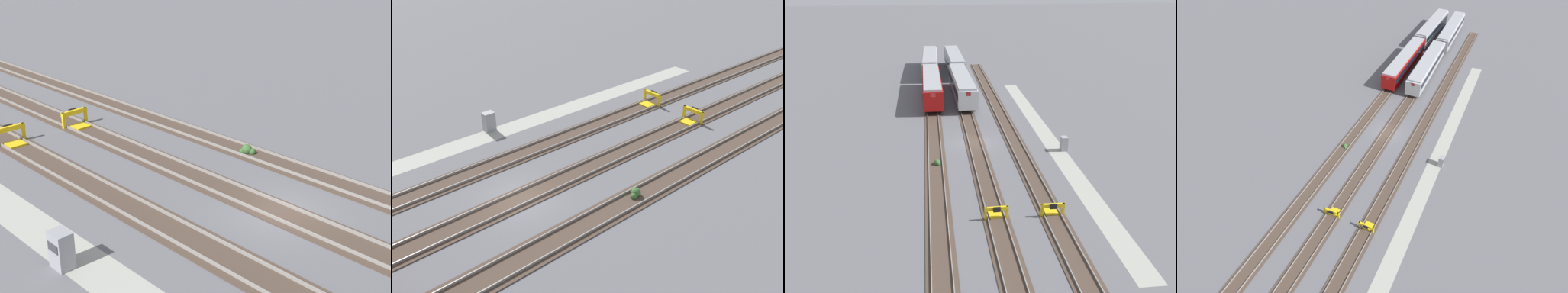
% 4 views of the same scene
% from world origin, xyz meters
% --- Properties ---
extents(ground_plane, '(400.00, 400.00, 0.00)m').
position_xyz_m(ground_plane, '(0.00, 0.00, 0.00)').
color(ground_plane, '#5B5B60').
extents(service_walkway, '(54.00, 2.00, 0.01)m').
position_xyz_m(service_walkway, '(0.00, -8.94, 0.00)').
color(service_walkway, '#9E9E93').
rests_on(service_walkway, ground).
extents(rail_track_nearest, '(90.00, 2.23, 0.21)m').
position_xyz_m(rail_track_nearest, '(0.00, -4.71, 0.04)').
color(rail_track_nearest, '#47382D').
rests_on(rail_track_nearest, ground).
extents(rail_track_near_inner, '(90.00, 2.24, 0.21)m').
position_xyz_m(rail_track_near_inner, '(0.00, 0.00, 0.04)').
color(rail_track_near_inner, '#47382D').
rests_on(rail_track_near_inner, ground).
extents(rail_track_middle, '(90.00, 2.23, 0.21)m').
position_xyz_m(rail_track_middle, '(0.00, 4.71, 0.04)').
color(rail_track_middle, '#47382D').
rests_on(rail_track_middle, ground).
extents(subway_car_front_row_leftmost, '(18.06, 3.22, 3.70)m').
position_xyz_m(subway_car_front_row_leftmost, '(38.58, 0.01, 2.04)').
color(subway_car_front_row_leftmost, '#B7BABF').
rests_on(subway_car_front_row_leftmost, ground).
extents(subway_car_front_row_left_inner, '(18.06, 3.27, 3.70)m').
position_xyz_m(subway_car_front_row_left_inner, '(19.61, -0.02, 2.04)').
color(subway_car_front_row_left_inner, '#B7BABF').
rests_on(subway_car_front_row_left_inner, ground).
extents(subway_car_front_row_centre, '(18.04, 3.10, 3.70)m').
position_xyz_m(subway_car_front_row_centre, '(38.65, 4.70, 2.04)').
color(subway_car_front_row_centre, '#B7BABF').
rests_on(subway_car_front_row_centre, ground).
extents(subway_car_front_row_right_inner, '(18.02, 2.97, 3.70)m').
position_xyz_m(subway_car_front_row_right_inner, '(19.61, 4.65, 2.04)').
color(subway_car_front_row_right_inner, '#A80F0F').
rests_on(subway_car_front_row_right_inner, ground).
extents(bumper_stop_nearest_track, '(1.35, 2.00, 1.22)m').
position_xyz_m(bumper_stop_nearest_track, '(-17.22, -4.71, 0.51)').
color(bumper_stop_nearest_track, gold).
rests_on(bumper_stop_nearest_track, ground).
extents(bumper_stop_near_inner_track, '(1.37, 2.01, 1.22)m').
position_xyz_m(bumper_stop_near_inner_track, '(-17.19, 0.01, 0.51)').
color(bumper_stop_near_inner_track, gold).
rests_on(bumper_stop_near_inner_track, ground).
extents(electrical_cabinet, '(0.90, 0.73, 1.60)m').
position_xyz_m(electrical_cabinet, '(-3.39, -9.73, 0.80)').
color(electrical_cabinet, gray).
rests_on(electrical_cabinet, ground).
extents(weed_clump, '(0.92, 0.70, 0.64)m').
position_xyz_m(weed_clump, '(-5.86, 4.56, 0.24)').
color(weed_clump, '#38602D').
rests_on(weed_clump, ground).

